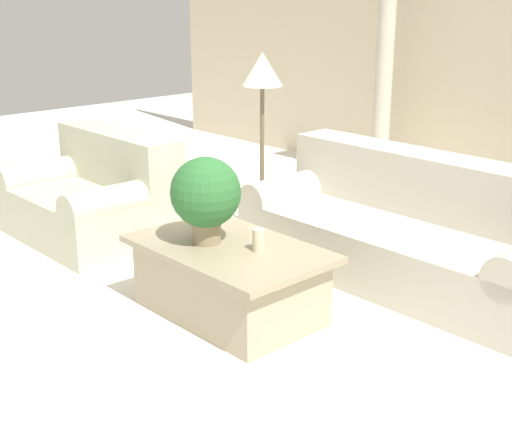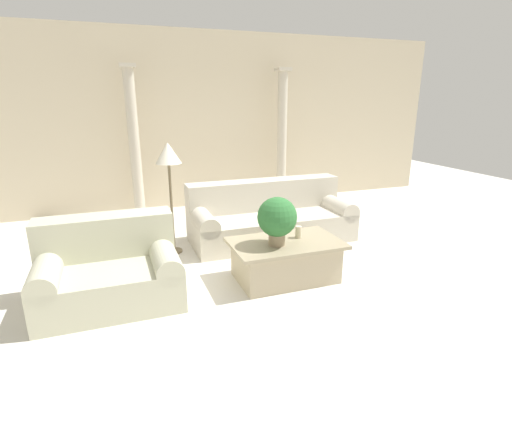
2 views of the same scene
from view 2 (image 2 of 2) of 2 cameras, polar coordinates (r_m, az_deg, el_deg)
ground_plane at (r=5.19m, az=0.73°, el=-5.50°), size 16.00×16.00×0.00m
wall_back at (r=7.81m, az=-7.77°, el=14.26°), size 10.00×0.06×3.20m
sofa_long at (r=5.96m, az=1.98°, el=0.99°), size 2.37×1.00×0.85m
loveseat at (r=4.44m, az=-20.28°, el=-6.07°), size 1.40×1.00×0.85m
coffee_table at (r=4.67m, az=4.21°, el=-5.13°), size 1.26×0.79×0.46m
potted_plant at (r=4.38m, az=3.04°, el=0.84°), size 0.44×0.44×0.55m
pillar_candle at (r=4.71m, az=6.07°, el=-1.14°), size 0.07×0.07×0.14m
floor_lamp at (r=5.32m, az=-12.39°, el=8.90°), size 0.33×0.33×1.50m
column_left at (r=7.23m, az=-17.01°, el=11.09°), size 0.26×0.26×2.56m
column_right at (r=7.89m, az=3.71°, el=12.29°), size 0.26×0.26×2.56m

